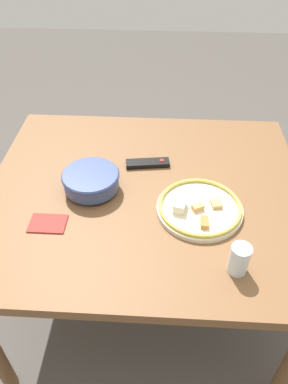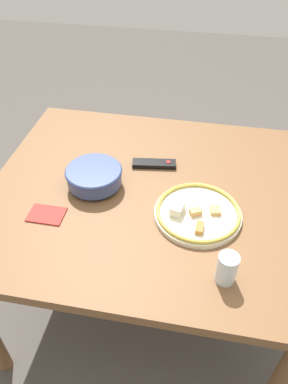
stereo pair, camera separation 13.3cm
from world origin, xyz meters
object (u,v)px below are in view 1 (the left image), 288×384
at_px(food_plate, 199,208).
at_px(tv_remote, 147,163).
at_px(drinking_glass, 239,259).
at_px(noodle_bowl, 91,180).

relative_size(food_plate, tv_remote, 1.68).
xyz_separation_m(food_plate, drinking_glass, (0.11, -0.26, 0.04)).
relative_size(food_plate, drinking_glass, 2.98).
distance_m(noodle_bowl, tv_remote, 0.27).
height_order(food_plate, drinking_glass, drinking_glass).
height_order(noodle_bowl, tv_remote, noodle_bowl).
bearing_deg(drinking_glass, tv_remote, 120.85).
xyz_separation_m(noodle_bowl, tv_remote, (0.21, 0.17, -0.04)).
xyz_separation_m(noodle_bowl, drinking_glass, (0.52, -0.36, 0.01)).
relative_size(noodle_bowl, food_plate, 0.70).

